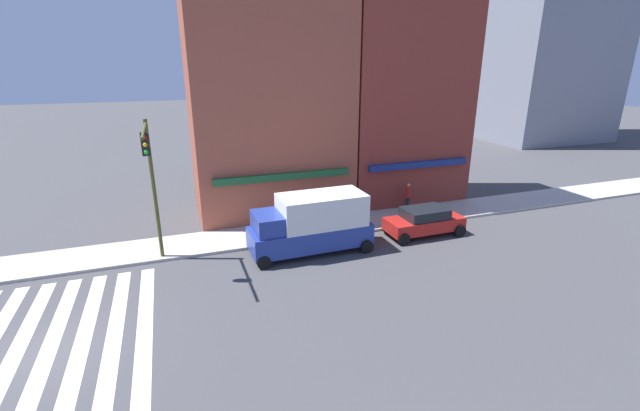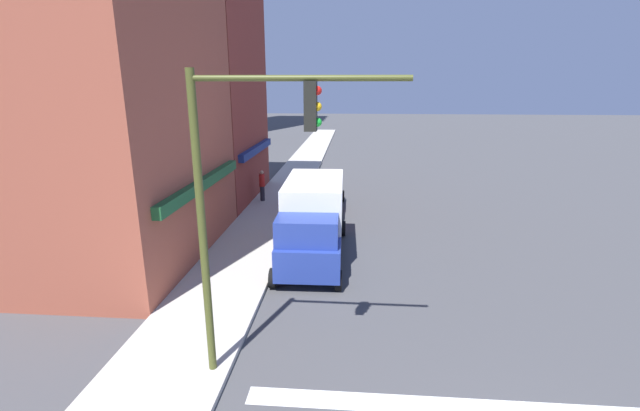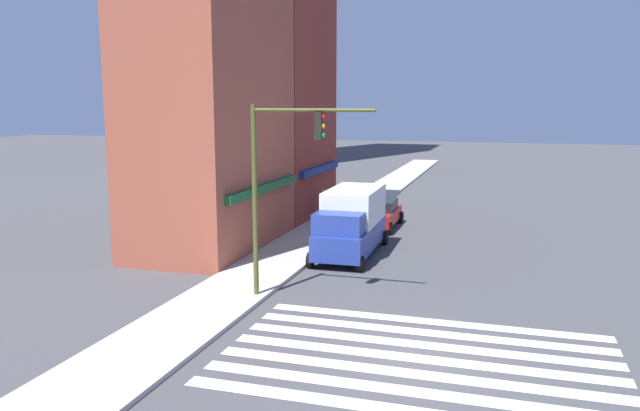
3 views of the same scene
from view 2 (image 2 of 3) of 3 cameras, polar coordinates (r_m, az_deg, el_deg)
The scene contains 5 objects.
storefront_row at distance 21.50m, azimuth -19.14°, elevation 17.71°, with size 18.02×5.30×15.71m.
traffic_signal at distance 8.98m, azimuth -10.36°, elevation 3.02°, with size 0.32×4.38×6.92m.
box_truck_blue at distance 16.62m, azimuth -0.90°, elevation -1.78°, with size 6.25×2.42×3.04m.
sedan_red at distance 23.22m, azimuth 0.66°, elevation 1.40°, with size 4.43×2.02×1.59m.
pedestrian_red_jacket at distance 24.77m, azimuth -7.73°, elevation 2.73°, with size 0.32×0.32×1.77m.
Camera 2 is at (-4.72, 3.18, 6.59)m, focal length 24.00 mm.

